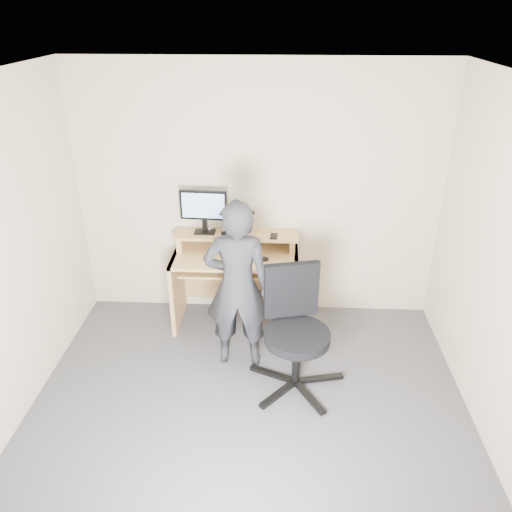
# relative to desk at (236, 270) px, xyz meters

# --- Properties ---
(ground) EXTENTS (3.50, 3.50, 0.00)m
(ground) POSITION_rel_desk_xyz_m (0.20, -1.53, -0.55)
(ground) COLOR #525257
(ground) RESTS_ON ground
(back_wall) EXTENTS (3.50, 0.02, 2.50)m
(back_wall) POSITION_rel_desk_xyz_m (0.20, 0.22, 0.70)
(back_wall) COLOR beige
(back_wall) RESTS_ON ground
(ceiling) EXTENTS (3.50, 3.50, 0.02)m
(ceiling) POSITION_rel_desk_xyz_m (0.20, -1.53, 1.95)
(ceiling) COLOR white
(ceiling) RESTS_ON back_wall
(desk) EXTENTS (1.20, 0.60, 0.91)m
(desk) POSITION_rel_desk_xyz_m (0.00, 0.00, 0.00)
(desk) COLOR tan
(desk) RESTS_ON ground
(monitor) EXTENTS (0.45, 0.13, 0.43)m
(monitor) POSITION_rel_desk_xyz_m (-0.31, 0.07, 0.62)
(monitor) COLOR black
(monitor) RESTS_ON desk
(external_drive) EXTENTS (0.11, 0.15, 0.20)m
(external_drive) POSITION_rel_desk_xyz_m (-0.02, 0.11, 0.46)
(external_drive) COLOR black
(external_drive) RESTS_ON desk
(travel_mug) EXTENTS (0.10, 0.10, 0.19)m
(travel_mug) POSITION_rel_desk_xyz_m (0.13, 0.10, 0.46)
(travel_mug) COLOR silver
(travel_mug) RESTS_ON desk
(smartphone) EXTENTS (0.08, 0.13, 0.01)m
(smartphone) POSITION_rel_desk_xyz_m (0.36, 0.01, 0.37)
(smartphone) COLOR black
(smartphone) RESTS_ON desk
(charger) EXTENTS (0.05, 0.05, 0.03)m
(charger) POSITION_rel_desk_xyz_m (-0.12, 0.02, 0.38)
(charger) COLOR black
(charger) RESTS_ON desk
(headphones) EXTENTS (0.17, 0.17, 0.06)m
(headphones) POSITION_rel_desk_xyz_m (-0.19, 0.14, 0.37)
(headphones) COLOR silver
(headphones) RESTS_ON desk
(keyboard) EXTENTS (0.49, 0.26, 0.03)m
(keyboard) POSITION_rel_desk_xyz_m (-0.09, -0.17, 0.12)
(keyboard) COLOR black
(keyboard) RESTS_ON desk
(mouse) EXTENTS (0.11, 0.08, 0.04)m
(mouse) POSITION_rel_desk_xyz_m (0.28, -0.18, 0.22)
(mouse) COLOR black
(mouse) RESTS_ON desk
(office_chair) EXTENTS (0.81, 0.79, 1.02)m
(office_chair) POSITION_rel_desk_xyz_m (0.56, -0.93, 0.01)
(office_chair) COLOR black
(office_chair) RESTS_ON ground
(person) EXTENTS (0.57, 0.38, 1.54)m
(person) POSITION_rel_desk_xyz_m (0.07, -0.69, 0.22)
(person) COLOR black
(person) RESTS_ON ground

